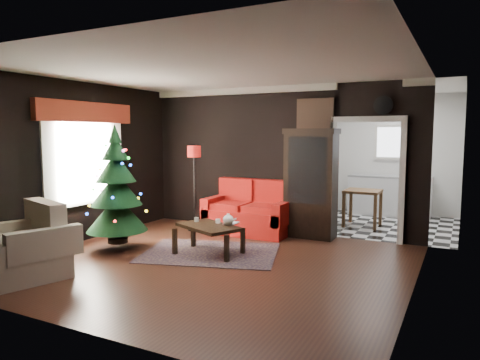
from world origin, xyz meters
The scene contains 26 objects.
floor centered at (0.00, 0.00, 0.00)m, with size 5.50×5.50×0.00m, color black.
ceiling centered at (0.00, 0.00, 2.80)m, with size 5.50×5.50×0.00m, color white.
wall_back centered at (0.00, 2.50, 1.40)m, with size 5.50×5.50×0.00m, color black.
wall_front centered at (0.00, -2.50, 1.40)m, with size 5.50×5.50×0.00m, color black.
wall_left centered at (-2.75, 0.00, 1.40)m, with size 5.50×5.50×0.00m, color black.
wall_right centered at (2.75, 0.00, 1.40)m, with size 5.50×5.50×0.00m, color black.
doorway centered at (1.70, 2.50, 1.05)m, with size 1.10×0.10×2.10m, color silver, non-canonical shape.
left_window centered at (-2.71, 0.20, 1.45)m, with size 0.05×1.60×1.40m, color white.
valance centered at (-2.63, 0.20, 2.27)m, with size 0.12×2.10×0.35m, color maroon.
kitchen_floor centered at (1.70, 4.00, 0.00)m, with size 3.00×3.00×0.00m, color white.
kitchen_window centered at (1.70, 5.45, 1.70)m, with size 0.70×0.06×0.70m, color white.
rug centered at (-0.31, 0.48, 0.01)m, with size 2.09×1.52×0.01m, color #4A3A45.
loveseat centered at (-0.40, 2.05, 0.50)m, with size 1.70×0.90×1.00m, color maroon, non-canonical shape.
curio_cabinet centered at (0.75, 2.27, 0.95)m, with size 0.90×0.45×1.90m, color black, non-canonical shape.
floor_lamp centered at (-1.46, 1.79, 0.83)m, with size 0.28×0.28×1.67m, color black, non-canonical shape.
christmas_tree centered at (-1.81, 0.00, 1.05)m, with size 0.99×0.99×1.89m, color black, non-canonical shape.
armchair centered at (-1.89, -1.68, 0.46)m, with size 1.00×1.00×1.02m, color tan, non-canonical shape.
coffee_table centered at (-0.30, 0.41, 0.24)m, with size 1.01×0.61×0.46m, color black, non-canonical shape.
teapot centered at (-0.02, 0.53, 0.56)m, with size 0.19×0.19×0.18m, color white, non-canonical shape.
cup_a centered at (-0.25, 0.62, 0.50)m, with size 0.08×0.08×0.07m, color white.
cup_b centered at (-0.63, 0.57, 0.50)m, with size 0.08×0.08×0.07m, color silver.
book centered at (-0.13, 0.65, 0.59)m, with size 0.19×0.02×0.25m, color gray.
wall_clock centered at (1.95, 2.45, 2.38)m, with size 0.32×0.32×0.06m, color white.
painting centered at (0.75, 2.46, 2.25)m, with size 0.62×0.05×0.52m, color #B2814D.
kitchen_counter centered at (1.70, 5.20, 0.45)m, with size 1.80×0.60×0.90m, color white.
kitchen_table centered at (1.40, 3.70, 0.38)m, with size 0.70×0.70×0.75m, color brown, non-canonical shape.
Camera 1 is at (3.24, -5.41, 1.90)m, focal length 32.95 mm.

